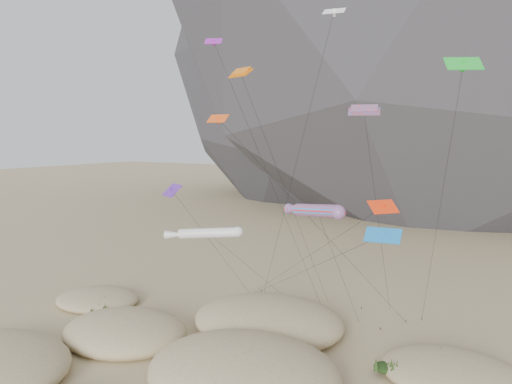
# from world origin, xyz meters

# --- Properties ---
(dunes) EXTENTS (50.90, 34.32, 4.40)m
(dunes) POSITION_xyz_m (-1.76, 3.63, 0.78)
(dunes) COLOR #CCB789
(dunes) RESTS_ON ground
(dune_grass) EXTENTS (41.16, 28.66, 1.49)m
(dune_grass) POSITION_xyz_m (-0.90, 3.25, 0.84)
(dune_grass) COLOR black
(dune_grass) RESTS_ON ground
(kite_stakes) EXTENTS (19.47, 5.20, 0.30)m
(kite_stakes) POSITION_xyz_m (1.40, 22.88, 0.15)
(kite_stakes) COLOR #3F2D1E
(kite_stakes) RESTS_ON ground
(rainbow_tube_kite) EXTENTS (7.21, 11.66, 13.49)m
(rainbow_tube_kite) POSITION_xyz_m (4.26, 12.12, 12.59)
(rainbow_tube_kite) COLOR #FA1A2E
(rainbow_tube_kite) RESTS_ON ground
(white_tube_kite) EXTENTS (6.90, 17.17, 11.13)m
(white_tube_kite) POSITION_xyz_m (-4.43, 8.41, 10.42)
(white_tube_kite) COLOR silver
(white_tube_kite) RESTS_ON ground
(orange_parafoil) EXTENTS (4.33, 14.82, 24.87)m
(orange_parafoil) POSITION_xyz_m (-2.86, 12.04, 24.08)
(orange_parafoil) COLOR orange
(orange_parafoil) RESTS_ON ground
(multi_parafoil) EXTENTS (3.19, 17.05, 21.20)m
(multi_parafoil) POSITION_xyz_m (8.86, 10.63, 20.46)
(multi_parafoil) COLOR #FF341A
(multi_parafoil) RESTS_ON ground
(delta_kites) EXTENTS (25.99, 19.99, 29.80)m
(delta_kites) POSITION_xyz_m (4.67, 11.01, 18.29)
(delta_kites) COLOR purple
(delta_kites) RESTS_ON ground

